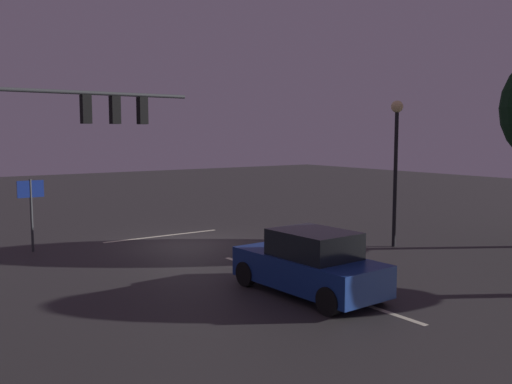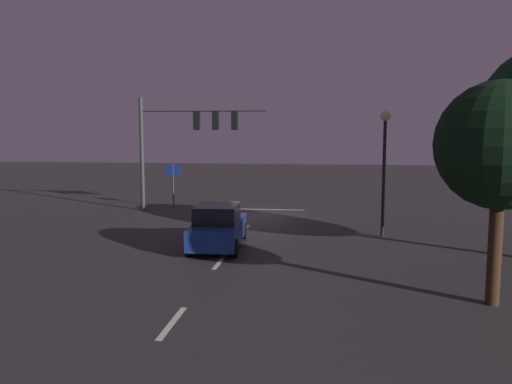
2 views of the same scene
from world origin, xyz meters
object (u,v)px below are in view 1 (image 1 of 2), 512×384
Objects in this scene: traffic_signal_assembly at (70,126)px; street_lamp_left_kerb at (396,146)px; car_approaching at (310,264)px; route_sign at (31,199)px.

traffic_signal_assembly reaches higher than street_lamp_left_kerb.
traffic_signal_assembly is 1.33× the size of street_lamp_left_kerb.
traffic_signal_assembly is 10.01m from car_approaching.
traffic_signal_assembly is 11.61m from street_lamp_left_kerb.
traffic_signal_assembly is 1.61× the size of car_approaching.
street_lamp_left_kerb is 2.08× the size of route_sign.
car_approaching is (-3.45, 8.66, -3.66)m from traffic_signal_assembly.
car_approaching is at bearing 111.71° from traffic_signal_assembly.
car_approaching is at bearing 115.33° from route_sign.
car_approaching is at bearing 23.88° from street_lamp_left_kerb.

